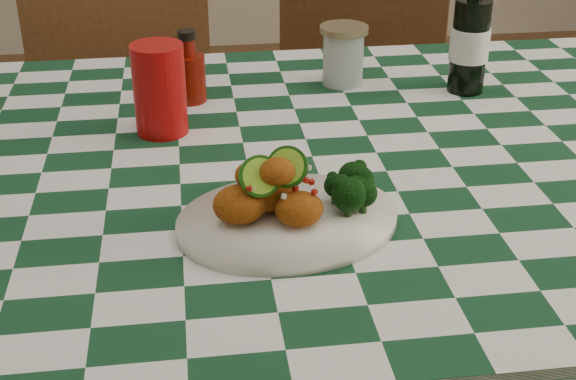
{
  "coord_description": "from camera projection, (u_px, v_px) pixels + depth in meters",
  "views": [
    {
      "loc": [
        -0.19,
        -1.11,
        1.33
      ],
      "look_at": [
        -0.07,
        -0.21,
        0.84
      ],
      "focal_mm": 50.0,
      "sensor_mm": 36.0,
      "label": 1
    }
  ],
  "objects": [
    {
      "name": "broccoli_side",
      "position": [
        344.0,
        190.0,
        1.06
      ],
      "size": [
        0.07,
        0.07,
        0.05
      ],
      "primitive_type": null,
      "color": "black",
      "rests_on": "plate"
    },
    {
      "name": "plate",
      "position": [
        288.0,
        221.0,
        1.05
      ],
      "size": [
        0.33,
        0.28,
        0.02
      ],
      "primitive_type": null,
      "rotation": [
        0.0,
        0.0,
        0.19
      ],
      "color": "white",
      "rests_on": "dining_table"
    },
    {
      "name": "dining_table",
      "position": [
        309.0,
        354.0,
        1.43
      ],
      "size": [
        1.66,
        1.06,
        0.79
      ],
      "primitive_type": null,
      "color": "#123D21",
      "rests_on": "ground"
    },
    {
      "name": "mason_jar",
      "position": [
        343.0,
        55.0,
        1.5
      ],
      "size": [
        0.09,
        0.09,
        0.11
      ],
      "primitive_type": null,
      "rotation": [
        0.0,
        0.0,
        0.02
      ],
      "color": "#B2BCBA",
      "rests_on": "dining_table"
    },
    {
      "name": "wooden_chair_right",
      "position": [
        346.0,
        126.0,
        2.08
      ],
      "size": [
        0.59,
        0.6,
        0.99
      ],
      "primitive_type": null,
      "rotation": [
        0.0,
        0.0,
        -0.38
      ],
      "color": "#472814",
      "rests_on": "ground"
    },
    {
      "name": "beer_bottle",
      "position": [
        471.0,
        28.0,
        1.44
      ],
      "size": [
        0.09,
        0.09,
        0.24
      ],
      "primitive_type": null,
      "rotation": [
        0.0,
        0.0,
        0.27
      ],
      "color": "black",
      "rests_on": "dining_table"
    },
    {
      "name": "fried_chicken_pile",
      "position": [
        276.0,
        187.0,
        1.03
      ],
      "size": [
        0.13,
        0.1,
        0.08
      ],
      "primitive_type": null,
      "color": "#9C4C0F",
      "rests_on": "plate"
    },
    {
      "name": "wooden_chair_left",
      "position": [
        136.0,
        139.0,
        1.96
      ],
      "size": [
        0.54,
        0.56,
        1.02
      ],
      "primitive_type": null,
      "rotation": [
        0.0,
        0.0,
        0.17
      ],
      "color": "#472814",
      "rests_on": "ground"
    },
    {
      "name": "red_tumbler",
      "position": [
        160.0,
        89.0,
        1.29
      ],
      "size": [
        0.09,
        0.09,
        0.15
      ],
      "primitive_type": "cylinder",
      "rotation": [
        0.0,
        0.0,
        0.11
      ],
      "color": "#A10809",
      "rests_on": "dining_table"
    },
    {
      "name": "ketchup_bottle",
      "position": [
        188.0,
        66.0,
        1.42
      ],
      "size": [
        0.06,
        0.06,
        0.13
      ],
      "primitive_type": null,
      "rotation": [
        0.0,
        0.0,
        -0.03
      ],
      "color": "#660E05",
      "rests_on": "dining_table"
    }
  ]
}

